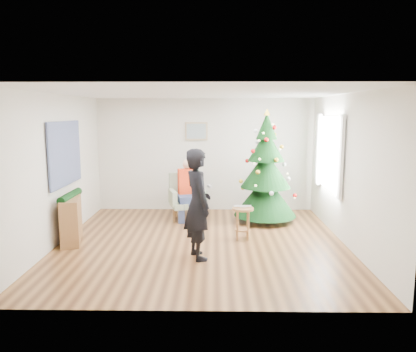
{
  "coord_description": "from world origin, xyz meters",
  "views": [
    {
      "loc": [
        0.22,
        -6.9,
        2.28
      ],
      "look_at": [
        0.1,
        0.6,
        1.1
      ],
      "focal_mm": 35.0,
      "sensor_mm": 36.0,
      "label": 1
    }
  ],
  "objects_px": {
    "christmas_tree": "(266,171)",
    "console": "(71,219)",
    "armchair": "(187,203)",
    "standing_man": "(198,204)",
    "stool": "(243,223)"
  },
  "relations": [
    {
      "from": "stool",
      "to": "christmas_tree",
      "type": "bearing_deg",
      "value": 66.04
    },
    {
      "from": "stool",
      "to": "console",
      "type": "relative_size",
      "value": 0.58
    },
    {
      "from": "christmas_tree",
      "to": "console",
      "type": "relative_size",
      "value": 2.36
    },
    {
      "from": "stool",
      "to": "armchair",
      "type": "height_order",
      "value": "armchair"
    },
    {
      "from": "armchair",
      "to": "console",
      "type": "distance_m",
      "value": 2.49
    },
    {
      "from": "standing_man",
      "to": "console",
      "type": "distance_m",
      "value": 2.48
    },
    {
      "from": "stool",
      "to": "console",
      "type": "bearing_deg",
      "value": -177.01
    },
    {
      "from": "christmas_tree",
      "to": "console",
      "type": "height_order",
      "value": "christmas_tree"
    },
    {
      "from": "console",
      "to": "stool",
      "type": "bearing_deg",
      "value": -11.73
    },
    {
      "from": "standing_man",
      "to": "christmas_tree",
      "type": "bearing_deg",
      "value": -51.92
    },
    {
      "from": "christmas_tree",
      "to": "console",
      "type": "xyz_separation_m",
      "value": [
        -3.62,
        -1.41,
        -0.66
      ]
    },
    {
      "from": "stool",
      "to": "console",
      "type": "distance_m",
      "value": 3.07
    },
    {
      "from": "armchair",
      "to": "console",
      "type": "height_order",
      "value": "armchair"
    },
    {
      "from": "stool",
      "to": "armchair",
      "type": "xyz_separation_m",
      "value": [
        -1.11,
        1.38,
        0.06
      ]
    },
    {
      "from": "armchair",
      "to": "standing_man",
      "type": "relative_size",
      "value": 0.57
    }
  ]
}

